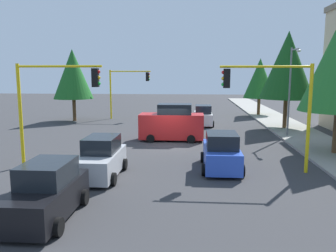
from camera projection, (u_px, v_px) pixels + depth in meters
The scene contains 15 objects.
ground_plane at pixel (169, 146), 24.00m from camera, with size 120.00×120.00×0.00m, color #353538.
sidewalk_kerb at pixel (300, 134), 28.13m from camera, with size 80.00×4.00×0.15m, color gray.
lane_arrow_near at pixel (67, 208), 12.87m from camera, with size 2.40×1.10×1.10m.
traffic_signal_near_right at pixel (53, 95), 17.90m from camera, with size 0.36×4.59×5.55m.
traffic_signal_near_left at pixel (273, 96), 17.07m from camera, with size 0.36×4.59×5.52m.
traffic_signal_far_right at pixel (127, 84), 37.63m from camera, with size 0.36×4.59×5.41m.
street_lamp_curbside at pixel (291, 82), 26.21m from camera, with size 2.15×0.28×7.00m.
tree_roadside_far at pixel (260, 78), 40.35m from camera, with size 3.74×3.74×6.80m.
tree_opposite_side at pixel (73, 74), 35.88m from camera, with size 4.14×4.14×7.56m.
tree_roadside_mid at pixel (288, 65), 30.26m from camera, with size 4.77×4.77×8.74m.
delivery_van_red at pixel (172, 124), 25.76m from camera, with size 2.22×4.80×2.77m.
car_blue at pixel (221, 153), 17.99m from camera, with size 4.15×2.10×1.98m.
car_silver at pixel (101, 159), 16.72m from camera, with size 4.14×2.00×1.98m.
car_black at pixel (47, 193), 11.93m from camera, with size 4.19×2.05×1.98m.
car_white at pixel (203, 116), 33.44m from camera, with size 4.11×2.02×1.98m.
Camera 1 is at (23.44, 1.71, 5.03)m, focal length 36.51 mm.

